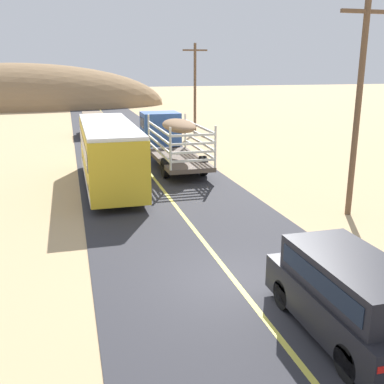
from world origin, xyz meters
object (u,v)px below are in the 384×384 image
suv_near (350,294)px  livestock_truck (167,133)px  car_far (93,123)px  power_pole_mid (195,86)px  bus (109,153)px  power_pole_near (358,104)px

suv_near → livestock_truck: 20.54m
livestock_truck → car_far: size_ratio=2.10×
livestock_truck → power_pole_mid: (4.98, 11.21, 2.43)m
suv_near → power_pole_mid: 32.31m
bus → power_pole_mid: (9.16, 16.72, 2.47)m
power_pole_near → power_pole_mid: (0.00, 23.95, -0.35)m
bus → car_far: size_ratio=2.16×
power_pole_near → bus: bearing=141.7°
power_pole_near → livestock_truck: bearing=111.3°
suv_near → car_far: (-3.72, 33.29, 0.00)m
livestock_truck → power_pole_near: bearing=-68.7°
suv_near → bus: size_ratio=0.46×
car_far → power_pole_near: 27.24m
bus → power_pole_near: 12.00m
car_far → power_pole_mid: bearing=-9.9°
bus → power_pole_near: (9.16, -7.23, 2.82)m
suv_near → livestock_truck: size_ratio=0.48×
suv_near → livestock_truck: (0.23, 20.53, 0.70)m
bus → power_pole_mid: power_pole_mid is taller
suv_near → power_pole_near: size_ratio=0.54×
suv_near → car_far: same height
car_far → power_pole_near: (8.93, -25.50, 3.48)m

